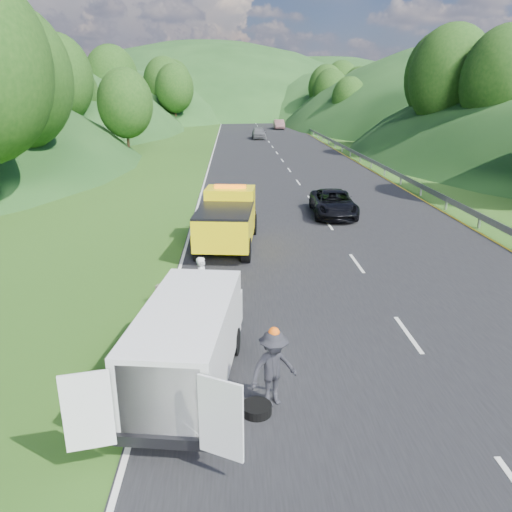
{
  "coord_description": "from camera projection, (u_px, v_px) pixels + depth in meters",
  "views": [
    {
      "loc": [
        -1.84,
        -14.28,
        6.5
      ],
      "look_at": [
        -1.1,
        1.27,
        1.3
      ],
      "focal_mm": 35.0,
      "sensor_mm": 36.0,
      "label": 1
    }
  ],
  "objects": [
    {
      "name": "dist_car_b",
      "position": [
        279.0,
        129.0,
        86.22
      ],
      "size": [
        1.65,
        4.74,
        1.56
      ],
      "primitive_type": "imported",
      "color": "brown",
      "rests_on": "ground"
    },
    {
      "name": "road_surface",
      "position": [
        277.0,
        153.0,
        53.69
      ],
      "size": [
        14.0,
        200.0,
        0.02
      ],
      "primitive_type": "cube",
      "color": "black",
      "rests_on": "ground"
    },
    {
      "name": "child",
      "position": [
        225.0,
        300.0,
        16.18
      ],
      "size": [
        0.49,
        0.4,
        0.93
      ],
      "primitive_type": "imported",
      "rotation": [
        0.0,
        0.0,
        -0.12
      ],
      "color": "#CAC56C",
      "rests_on": "ground"
    },
    {
      "name": "white_van",
      "position": [
        189.0,
        339.0,
        11.24
      ],
      "size": [
        3.21,
        6.0,
        2.04
      ],
      "rotation": [
        0.0,
        0.0,
        -0.14
      ],
      "color": "black",
      "rests_on": "ground"
    },
    {
      "name": "suitcase",
      "position": [
        163.0,
        295.0,
        15.84
      ],
      "size": [
        0.43,
        0.31,
        0.63
      ],
      "primitive_type": "cube",
      "rotation": [
        0.0,
        0.0,
        -0.25
      ],
      "color": "brown",
      "rests_on": "ground"
    },
    {
      "name": "passing_suv",
      "position": [
        333.0,
        216.0,
        27.08
      ],
      "size": [
        2.49,
        4.93,
        1.34
      ],
      "primitive_type": "imported",
      "rotation": [
        0.0,
        0.0,
        -0.06
      ],
      "color": "black",
      "rests_on": "ground"
    },
    {
      "name": "worker",
      "position": [
        273.0,
        404.0,
        10.84
      ],
      "size": [
        1.3,
        1.09,
        1.74
      ],
      "primitive_type": "imported",
      "rotation": [
        0.0,
        0.0,
        0.47
      ],
      "color": "black",
      "rests_on": "ground"
    },
    {
      "name": "woman",
      "position": [
        204.0,
        305.0,
        15.83
      ],
      "size": [
        0.47,
        0.61,
        1.59
      ],
      "primitive_type": "imported",
      "rotation": [
        0.0,
        0.0,
        1.49
      ],
      "color": "silver",
      "rests_on": "ground"
    },
    {
      "name": "tree_line_right",
      "position": [
        400.0,
        136.0,
        73.54
      ],
      "size": [
        14.0,
        140.0,
        14.0
      ],
      "primitive_type": null,
      "color": "#2C5117",
      "rests_on": "ground"
    },
    {
      "name": "tree_line_left",
      "position": [
        112.0,
        137.0,
        71.65
      ],
      "size": [
        14.0,
        140.0,
        14.0
      ],
      "primitive_type": null,
      "color": "#2C5117",
      "rests_on": "ground"
    },
    {
      "name": "ground",
      "position": [
        293.0,
        307.0,
        15.67
      ],
      "size": [
        320.0,
        320.0,
        0.0
      ],
      "primitive_type": "plane",
      "color": "#38661E",
      "rests_on": "ground"
    },
    {
      "name": "dist_car_a",
      "position": [
        259.0,
        139.0,
        69.01
      ],
      "size": [
        1.87,
        4.66,
        1.59
      ],
      "primitive_type": "imported",
      "color": "#545559",
      "rests_on": "ground"
    },
    {
      "name": "hills_backdrop",
      "position": [
        260.0,
        113.0,
        143.56
      ],
      "size": [
        201.0,
        288.6,
        44.0
      ],
      "primitive_type": null,
      "color": "#2D5B23",
      "rests_on": "ground"
    },
    {
      "name": "tow_truck",
      "position": [
        228.0,
        219.0,
        21.4
      ],
      "size": [
        2.75,
        6.03,
        2.51
      ],
      "rotation": [
        0.0,
        0.0,
        -0.11
      ],
      "color": "black",
      "rests_on": "ground"
    },
    {
      "name": "spare_tire",
      "position": [
        257.0,
        414.0,
        10.53
      ],
      "size": [
        0.64,
        0.64,
        0.2
      ],
      "primitive_type": "cylinder",
      "color": "black",
      "rests_on": "ground"
    },
    {
      "name": "guardrail",
      "position": [
        324.0,
        141.0,
        65.87
      ],
      "size": [
        0.06,
        140.0,
        1.52
      ],
      "primitive_type": "cube",
      "color": "gray",
      "rests_on": "ground"
    }
  ]
}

